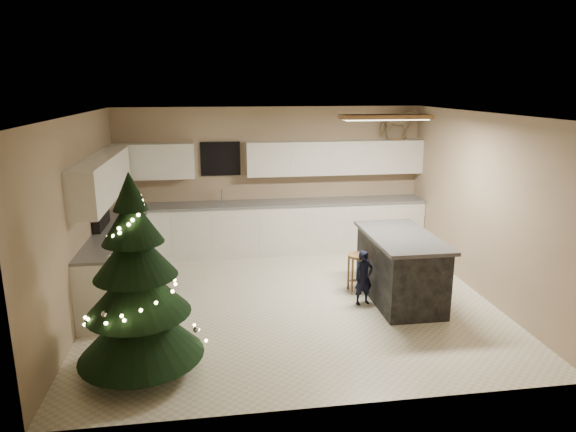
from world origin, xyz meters
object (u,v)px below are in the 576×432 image
at_px(bar_stool, 358,264).
at_px(christmas_tree, 138,294).
at_px(island, 400,267).
at_px(toddler, 364,278).
at_px(rocking_horse, 398,124).

relative_size(bar_stool, christmas_tree, 0.27).
xyz_separation_m(island, toddler, (-0.55, -0.08, -0.09)).
relative_size(christmas_tree, rocking_horse, 3.29).
bearing_deg(bar_stool, christmas_tree, -148.00).
height_order(island, christmas_tree, christmas_tree).
distance_m(toddler, rocking_horse, 3.46).
relative_size(toddler, rocking_horse, 1.18).
bearing_deg(christmas_tree, island, 23.09).
xyz_separation_m(bar_stool, toddler, (-0.04, -0.43, -0.05)).
height_order(island, rocking_horse, rocking_horse).
height_order(bar_stool, toddler, toddler).
bearing_deg(island, rocking_horse, 72.63).
distance_m(island, toddler, 0.56).
relative_size(island, toddler, 2.20).
distance_m(bar_stool, christmas_tree, 3.40).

